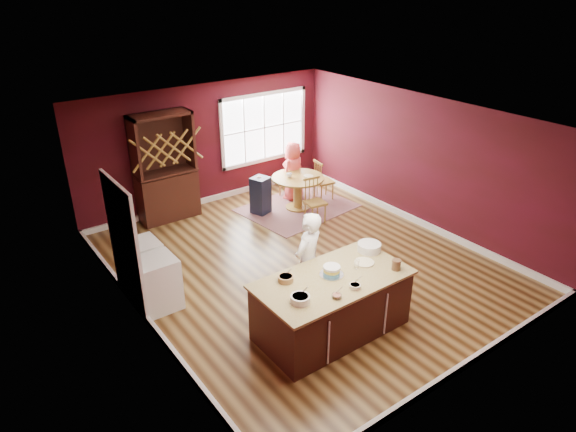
# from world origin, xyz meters

# --- Properties ---
(room_shell) EXTENTS (7.00, 7.00, 7.00)m
(room_shell) POSITION_xyz_m (0.00, 0.00, 1.35)
(room_shell) COLOR olive
(room_shell) RESTS_ON ground
(window) EXTENTS (2.36, 0.10, 1.66)m
(window) POSITION_xyz_m (1.50, 3.47, 1.50)
(window) COLOR white
(window) RESTS_ON room_shell
(doorway) EXTENTS (0.08, 1.26, 2.13)m
(doorway) POSITION_xyz_m (-2.97, 0.60, 1.02)
(doorway) COLOR white
(doorway) RESTS_ON room_shell
(kitchen_island) EXTENTS (2.25, 1.18, 0.92)m
(kitchen_island) POSITION_xyz_m (-0.83, -1.78, 0.44)
(kitchen_island) COLOR black
(kitchen_island) RESTS_ON ground
(dining_table) EXTENTS (1.16, 1.16, 0.75)m
(dining_table) POSITION_xyz_m (1.39, 1.98, 0.53)
(dining_table) COLOR brown
(dining_table) RESTS_ON ground
(baker) EXTENTS (0.69, 0.57, 1.63)m
(baker) POSITION_xyz_m (-0.73, -1.08, 0.82)
(baker) COLOR white
(baker) RESTS_ON ground
(layer_cake) EXTENTS (0.35, 0.35, 0.14)m
(layer_cake) POSITION_xyz_m (-0.80, -1.71, 0.99)
(layer_cake) COLOR white
(layer_cake) RESTS_ON kitchen_island
(bowl_blue) EXTENTS (0.26, 0.26, 0.10)m
(bowl_blue) POSITION_xyz_m (-1.56, -1.98, 0.97)
(bowl_blue) COLOR silver
(bowl_blue) RESTS_ON kitchen_island
(bowl_yellow) EXTENTS (0.22, 0.22, 0.08)m
(bowl_yellow) POSITION_xyz_m (-1.42, -1.46, 0.96)
(bowl_yellow) COLOR #A58C50
(bowl_yellow) RESTS_ON kitchen_island
(bowl_pink) EXTENTS (0.14, 0.14, 0.05)m
(bowl_pink) POSITION_xyz_m (-1.11, -2.19, 0.95)
(bowl_pink) COLOR silver
(bowl_pink) RESTS_ON kitchen_island
(bowl_olive) EXTENTS (0.16, 0.16, 0.06)m
(bowl_olive) POSITION_xyz_m (-0.76, -2.16, 0.95)
(bowl_olive) COLOR beige
(bowl_olive) RESTS_ON kitchen_island
(drinking_glass) EXTENTS (0.08, 0.08, 0.15)m
(drinking_glass) POSITION_xyz_m (-0.40, -1.80, 1.00)
(drinking_glass) COLOR silver
(drinking_glass) RESTS_ON kitchen_island
(dinner_plate) EXTENTS (0.30, 0.30, 0.02)m
(dinner_plate) POSITION_xyz_m (-0.19, -1.75, 0.93)
(dinner_plate) COLOR #FCF8A5
(dinner_plate) RESTS_ON kitchen_island
(white_tub) EXTENTS (0.36, 0.36, 0.12)m
(white_tub) POSITION_xyz_m (0.13, -1.52, 0.98)
(white_tub) COLOR white
(white_tub) RESTS_ON kitchen_island
(stoneware_crock) EXTENTS (0.13, 0.13, 0.16)m
(stoneware_crock) POSITION_xyz_m (0.06, -2.15, 1.00)
(stoneware_crock) COLOR brown
(stoneware_crock) RESTS_ON kitchen_island
(rug) EXTENTS (2.55, 2.08, 0.01)m
(rug) POSITION_xyz_m (1.39, 1.98, 0.01)
(rug) COLOR brown
(rug) RESTS_ON ground
(chair_east) EXTENTS (0.44, 0.46, 0.95)m
(chair_east) POSITION_xyz_m (2.20, 2.05, 0.48)
(chair_east) COLOR brown
(chair_east) RESTS_ON ground
(chair_south) EXTENTS (0.46, 0.44, 0.96)m
(chair_south) POSITION_xyz_m (1.28, 1.22, 0.48)
(chair_south) COLOR brown
(chair_south) RESTS_ON ground
(chair_north) EXTENTS (0.60, 0.60, 1.05)m
(chair_north) POSITION_xyz_m (1.70, 2.76, 0.52)
(chair_north) COLOR brown
(chair_north) RESTS_ON ground
(seated_woman) EXTENTS (0.77, 0.62, 1.36)m
(seated_woman) POSITION_xyz_m (1.63, 2.49, 0.68)
(seated_woman) COLOR #E84B4A
(seated_woman) RESTS_ON ground
(high_chair) EXTENTS (0.44, 0.44, 0.86)m
(high_chair) POSITION_xyz_m (0.58, 2.26, 0.43)
(high_chair) COLOR #171F3B
(high_chair) RESTS_ON ground
(toddler) EXTENTS (0.18, 0.14, 0.26)m
(toddler) POSITION_xyz_m (0.64, 2.33, 0.81)
(toddler) COLOR #8CA5BF
(toddler) RESTS_ON high_chair
(table_plate) EXTENTS (0.21, 0.21, 0.02)m
(table_plate) POSITION_xyz_m (1.60, 1.88, 0.76)
(table_plate) COLOR beige
(table_plate) RESTS_ON dining_table
(table_cup) EXTENTS (0.16, 0.16, 0.10)m
(table_cup) POSITION_xyz_m (1.22, 2.07, 0.80)
(table_cup) COLOR white
(table_cup) RESTS_ON dining_table
(hutch) EXTENTS (1.25, 0.52, 2.30)m
(hutch) POSITION_xyz_m (-1.14, 3.22, 1.15)
(hutch) COLOR black
(hutch) RESTS_ON ground
(washer) EXTENTS (0.60, 0.58, 0.87)m
(washer) POSITION_xyz_m (-2.64, 0.28, 0.43)
(washer) COLOR white
(washer) RESTS_ON ground
(dryer) EXTENTS (0.60, 0.58, 0.87)m
(dryer) POSITION_xyz_m (-2.64, 0.92, 0.44)
(dryer) COLOR white
(dryer) RESTS_ON ground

